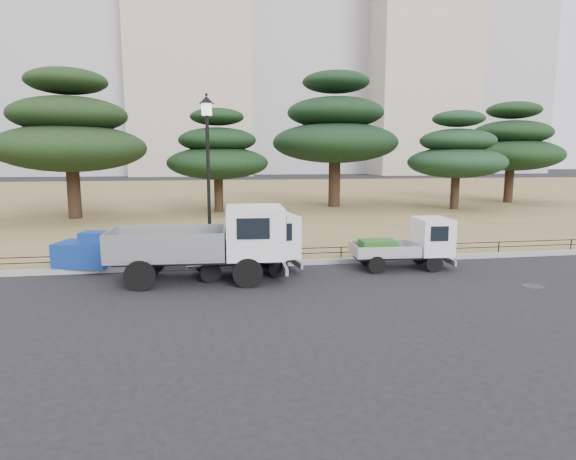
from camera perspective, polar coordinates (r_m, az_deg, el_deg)
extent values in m
plane|color=black|center=(13.82, 1.40, -6.58)|extent=(220.00, 220.00, 0.00)
cube|color=olive|center=(43.90, -6.29, 4.03)|extent=(120.00, 56.00, 0.15)
cube|color=gray|center=(16.29, -0.35, -3.93)|extent=(120.00, 0.25, 0.16)
cylinder|color=black|center=(13.54, -4.79, -5.08)|extent=(0.86, 0.22, 0.85)
cylinder|color=black|center=(15.36, -4.98, -3.42)|extent=(0.86, 0.22, 0.85)
cylinder|color=black|center=(13.79, -17.15, -5.19)|extent=(0.86, 0.22, 0.85)
cylinder|color=black|center=(15.58, -15.88, -3.55)|extent=(0.86, 0.22, 0.85)
cube|color=#2D2D30|center=(14.44, -10.59, -3.42)|extent=(4.81, 1.29, 0.15)
cube|color=gray|center=(14.43, -14.02, -1.55)|extent=(3.41, 2.05, 0.83)
cube|color=silver|center=(14.26, -3.95, -0.15)|extent=(1.77, 2.12, 1.46)
cylinder|color=black|center=(14.67, -1.24, -4.44)|extent=(0.63, 0.26, 0.61)
cylinder|color=black|center=(15.94, -2.69, -3.38)|extent=(0.63, 0.26, 0.61)
cylinder|color=black|center=(14.22, -9.17, -4.98)|extent=(0.63, 0.26, 0.61)
cylinder|color=black|center=(15.52, -9.99, -3.84)|extent=(0.63, 0.26, 0.61)
cube|color=#2D2D30|center=(15.03, -5.63, -3.61)|extent=(3.38, 1.26, 0.14)
cube|color=#BBBCC3|center=(14.86, -7.90, -2.71)|extent=(2.47, 1.73, 0.41)
cube|color=silver|center=(15.19, -1.39, -0.63)|extent=(1.37, 1.67, 1.32)
cube|color=#154B2E|center=(14.80, -8.78, -2.37)|extent=(1.38, 1.09, 0.45)
cylinder|color=black|center=(15.99, 16.90, -3.82)|extent=(0.57, 0.18, 0.56)
cylinder|color=black|center=(17.09, 15.32, -2.96)|extent=(0.57, 0.18, 0.56)
cylinder|color=black|center=(15.37, 10.47, -4.09)|extent=(0.57, 0.18, 0.56)
cylinder|color=black|center=(16.51, 9.28, -3.16)|extent=(0.57, 0.18, 0.56)
cube|color=#2D2D30|center=(16.20, 13.14, -3.04)|extent=(3.04, 0.88, 0.13)
cube|color=#A8AAAF|center=(15.98, 11.32, -2.22)|extent=(2.14, 1.39, 0.37)
cube|color=silver|center=(16.46, 16.71, -0.68)|extent=(1.13, 1.44, 1.18)
cube|color=#20601B|center=(15.90, 10.62, -1.92)|extent=(1.19, 0.90, 0.41)
cylinder|color=black|center=(16.35, -9.18, -3.48)|extent=(0.41, 0.41, 0.15)
cylinder|color=black|center=(16.01, -9.39, 4.93)|extent=(0.11, 0.11, 4.64)
cylinder|color=white|center=(16.05, -9.62, 13.90)|extent=(0.37, 0.37, 0.37)
cone|color=black|center=(16.08, -9.64, 14.97)|extent=(0.48, 0.48, 0.23)
cylinder|color=black|center=(16.38, -0.44, -2.89)|extent=(38.00, 0.03, 0.03)
cylinder|color=black|center=(16.34, -0.44, -2.27)|extent=(38.00, 0.03, 0.03)
cylinder|color=black|center=(16.38, -0.44, -2.89)|extent=(0.04, 0.04, 0.40)
cube|color=navy|center=(16.81, -22.86, -2.61)|extent=(1.92, 1.58, 0.79)
cube|color=navy|center=(16.48, -21.97, -0.79)|extent=(0.92, 0.83, 0.34)
cylinder|color=#2D2D30|center=(15.39, 26.99, -5.95)|extent=(0.60, 0.60, 0.01)
cylinder|color=black|center=(29.78, -24.04, 4.34)|extent=(0.72, 0.72, 3.21)
ellipsoid|color=black|center=(29.72, -24.32, 8.82)|extent=(8.24, 8.24, 2.64)
ellipsoid|color=black|center=(29.80, -24.55, 12.28)|extent=(6.29, 6.29, 2.01)
ellipsoid|color=black|center=(29.99, -24.77, 15.72)|extent=(4.35, 4.35, 1.39)
cylinder|color=black|center=(30.70, -8.22, 4.46)|extent=(0.56, 0.56, 2.51)
ellipsoid|color=black|center=(30.62, -8.30, 7.86)|extent=(6.32, 6.32, 2.02)
ellipsoid|color=black|center=(30.64, -8.35, 10.50)|extent=(4.83, 4.83, 1.55)
ellipsoid|color=black|center=(30.71, -8.41, 13.13)|extent=(3.33, 3.33, 1.07)
cylinder|color=black|center=(33.78, 5.52, 5.82)|extent=(0.81, 0.81, 3.59)
ellipsoid|color=black|center=(33.75, 5.58, 10.24)|extent=(8.65, 8.65, 2.77)
ellipsoid|color=black|center=(33.86, 5.63, 13.66)|extent=(6.61, 6.61, 2.11)
ellipsoid|color=black|center=(34.10, 5.69, 17.05)|extent=(4.56, 4.56, 1.46)
cylinder|color=black|center=(34.01, 19.17, 4.49)|extent=(0.57, 0.57, 2.52)
ellipsoid|color=#17341C|center=(33.93, 19.33, 7.56)|extent=(6.39, 6.39, 2.05)
ellipsoid|color=#17341C|center=(33.95, 19.45, 9.95)|extent=(4.88, 4.88, 1.56)
ellipsoid|color=#17341C|center=(34.02, 19.57, 12.33)|extent=(3.37, 3.37, 1.08)
cylinder|color=black|center=(40.57, 24.71, 5.08)|extent=(0.66, 0.66, 2.93)
ellipsoid|color=black|center=(40.52, 24.90, 8.07)|extent=(7.48, 7.48, 2.39)
ellipsoid|color=black|center=(40.55, 25.05, 10.40)|extent=(5.72, 5.72, 1.83)
ellipsoid|color=black|center=(40.66, 25.21, 12.72)|extent=(3.95, 3.95, 1.26)
cube|color=#AAA08C|center=(100.97, -11.64, 22.25)|extent=(22.00, 20.00, 55.00)
cube|color=#AAA08C|center=(106.14, 15.07, 19.52)|extent=(20.00, 18.00, 48.00)
cube|color=#A0A0A5|center=(123.60, 21.86, 22.85)|extent=(24.00, 20.00, 70.00)
cylinder|color=#D83F33|center=(125.99, 28.77, 19.80)|extent=(1.80, 1.80, 60.00)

